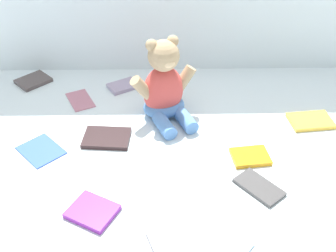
{
  "coord_description": "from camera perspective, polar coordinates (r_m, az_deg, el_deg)",
  "views": [
    {
      "loc": [
        -0.02,
        -1.0,
        0.78
      ],
      "look_at": [
        -0.0,
        -0.1,
        0.1
      ],
      "focal_mm": 44.12,
      "sensor_mm": 36.0,
      "label": 1
    }
  ],
  "objects": [
    {
      "name": "book_case_8",
      "position": [
        1.44,
        -12.03,
        3.58
      ],
      "size": [
        0.12,
        0.14,
        0.01
      ],
      "primitive_type": "cube",
      "rotation": [
        0.0,
        0.0,
        3.59
      ],
      "color": "#AE6A7D",
      "rests_on": "ground_plane"
    },
    {
      "name": "book_case_7",
      "position": [
        1.37,
        19.1,
        0.67
      ],
      "size": [
        0.14,
        0.1,
        0.01
      ],
      "primitive_type": "cube",
      "rotation": [
        0.0,
        0.0,
        1.69
      ],
      "color": "yellow",
      "rests_on": "ground_plane"
    },
    {
      "name": "book_case_10",
      "position": [
        1.25,
        -17.15,
        -3.18
      ],
      "size": [
        0.16,
        0.16,
        0.01
      ],
      "primitive_type": "cube",
      "rotation": [
        0.0,
        0.0,
        0.76
      ],
      "color": "blue",
      "rests_on": "ground_plane"
    },
    {
      "name": "ground_plane",
      "position": [
        1.26,
        0.14,
        -0.89
      ],
      "size": [
        3.2,
        3.2,
        0.0
      ],
      "primitive_type": "plane",
      "color": "silver"
    },
    {
      "name": "book_case_2",
      "position": [
        1.04,
        -10.4,
        -11.53
      ],
      "size": [
        0.14,
        0.13,
        0.01
      ],
      "primitive_type": "cube",
      "rotation": [
        0.0,
        0.0,
        4.21
      ],
      "color": "purple",
      "rests_on": "ground_plane"
    },
    {
      "name": "book_case_6",
      "position": [
        0.96,
        0.09,
        -16.55
      ],
      "size": [
        0.11,
        0.14,
        0.01
      ],
      "primitive_type": "cube",
      "rotation": [
        0.0,
        0.0,
        0.35
      ],
      "color": "#A296A6",
      "rests_on": "ground_plane"
    },
    {
      "name": "book_case_4",
      "position": [
        1.24,
        -8.47,
        -1.63
      ],
      "size": [
        0.14,
        0.11,
        0.01
      ],
      "primitive_type": "cube",
      "rotation": [
        0.0,
        0.0,
        1.49
      ],
      "color": "black",
      "rests_on": "ground_plane"
    },
    {
      "name": "book_case_5",
      "position": [
        1.58,
        -18.11,
        5.96
      ],
      "size": [
        0.14,
        0.14,
        0.01
      ],
      "primitive_type": "cube",
      "rotation": [
        0.0,
        0.0,
        2.34
      ],
      "color": "#4E4342",
      "rests_on": "ground_plane"
    },
    {
      "name": "book_case_0",
      "position": [
        1.11,
        12.46,
        -8.24
      ],
      "size": [
        0.13,
        0.14,
        0.01
      ],
      "primitive_type": "cube",
      "rotation": [
        0.0,
        0.0,
        0.69
      ],
      "color": "#4A4848",
      "rests_on": "ground_plane"
    },
    {
      "name": "book_case_1",
      "position": [
        1.48,
        -6.21,
        5.53
      ],
      "size": [
        0.12,
        0.11,
        0.01
      ],
      "primitive_type": "cube",
      "rotation": [
        0.0,
        0.0,
        2.11
      ],
      "color": "#9A8CA9",
      "rests_on": "ground_plane"
    },
    {
      "name": "book_case_11",
      "position": [
        1.19,
        11.3,
        -4.17
      ],
      "size": [
        0.11,
        0.09,
        0.01
      ],
      "primitive_type": "cube",
      "rotation": [
        0.0,
        0.0,
        1.69
      ],
      "color": "orange",
      "rests_on": "ground_plane"
    },
    {
      "name": "teddy_bear",
      "position": [
        1.28,
        -0.49,
        5.18
      ],
      "size": [
        0.22,
        0.22,
        0.26
      ],
      "rotation": [
        0.0,
        0.0,
        0.4
      ],
      "color": "#D84C47",
      "rests_on": "ground_plane"
    }
  ]
}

